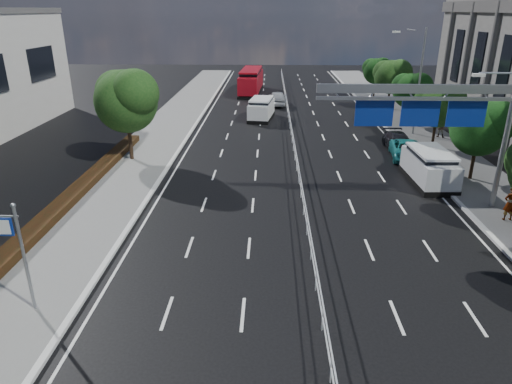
{
  "coord_description": "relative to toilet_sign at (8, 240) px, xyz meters",
  "views": [
    {
      "loc": [
        -1.9,
        -13.79,
        10.39
      ],
      "look_at": [
        -2.5,
        6.06,
        2.4
      ],
      "focal_mm": 32.0,
      "sensor_mm": 36.0,
      "label": 1
    }
  ],
  "objects": [
    {
      "name": "median_fence",
      "position": [
        10.95,
        22.5,
        -2.42
      ],
      "size": [
        0.05,
        85.0,
        1.02
      ],
      "color": "silver",
      "rests_on": "ground"
    },
    {
      "name": "pedestrian_a",
      "position": [
        21.52,
        8.17,
        -1.88
      ],
      "size": [
        0.7,
        0.49,
        1.84
      ],
      "primitive_type": "imported",
      "rotation": [
        0.0,
        0.0,
        3.21
      ],
      "color": "gray",
      "rests_on": "sidewalk_far"
    },
    {
      "name": "far_tree_e",
      "position": [
        22.2,
        21.98,
        0.61
      ],
      "size": [
        3.63,
        3.38,
        5.13
      ],
      "color": "black",
      "rests_on": "ground"
    },
    {
      "name": "parked_car_teal",
      "position": [
        19.25,
        18.98,
        -2.29
      ],
      "size": [
        2.76,
        4.94,
        1.31
      ],
      "primitive_type": "imported",
      "rotation": [
        0.0,
        0.0,
        -0.13
      ],
      "color": "teal",
      "rests_on": "ground"
    },
    {
      "name": "red_bus",
      "position": [
        6.57,
        47.4,
        -1.33
      ],
      "size": [
        3.06,
        10.48,
        3.09
      ],
      "rotation": [
        0.0,
        0.0,
        -0.06
      ],
      "color": "black",
      "rests_on": "ground"
    },
    {
      "name": "near_car_dark",
      "position": [
        5.18,
        52.23,
        -2.25
      ],
      "size": [
        1.77,
        4.29,
        1.38
      ],
      "primitive_type": "imported",
      "rotation": [
        0.0,
        0.0,
        3.22
      ],
      "color": "black",
      "rests_on": "ground"
    },
    {
      "name": "white_minivan",
      "position": [
        8.21,
        31.85,
        -1.91
      ],
      "size": [
        2.74,
        5.09,
        2.11
      ],
      "rotation": [
        0.0,
        0.0,
        -0.14
      ],
      "color": "black",
      "rests_on": "ground"
    },
    {
      "name": "parked_car_dark",
      "position": [
        19.25,
        21.32,
        -2.29
      ],
      "size": [
        1.89,
        4.51,
        1.3
      ],
      "primitive_type": "imported",
      "rotation": [
        0.0,
        0.0,
        0.01
      ],
      "color": "black",
      "rests_on": "ground"
    },
    {
      "name": "kerb_near",
      "position": [
        1.95,
        0.0,
        -2.87
      ],
      "size": [
        0.25,
        140.0,
        0.15
      ],
      "primitive_type": "cube",
      "color": "silver",
      "rests_on": "ground"
    },
    {
      "name": "hedge_near",
      "position": [
        -2.35,
        5.0,
        -2.58
      ],
      "size": [
        1.0,
        36.0,
        0.44
      ],
      "primitive_type": "cube",
      "color": "black",
      "rests_on": "sidewalk_near"
    },
    {
      "name": "near_tree_back",
      "position": [
        -0.99,
        17.97,
        1.67
      ],
      "size": [
        4.84,
        4.51,
        6.69
      ],
      "color": "black",
      "rests_on": "ground"
    },
    {
      "name": "sidewalk_near",
      "position": [
        -0.55,
        0.0,
        -2.87
      ],
      "size": [
        5.0,
        140.0,
        0.14
      ],
      "primitive_type": "cube",
      "color": "slate",
      "rests_on": "ground"
    },
    {
      "name": "ground",
      "position": [
        10.95,
        0.0,
        -2.94
      ],
      "size": [
        160.0,
        160.0,
        0.0
      ],
      "primitive_type": "plane",
      "color": "black",
      "rests_on": "ground"
    },
    {
      "name": "silver_minivan",
      "position": [
        19.25,
        14.0,
        -1.89
      ],
      "size": [
        2.34,
        5.23,
        2.15
      ],
      "rotation": [
        0.0,
        0.0,
        0.03
      ],
      "color": "black",
      "rests_on": "ground"
    },
    {
      "name": "toilet_sign",
      "position": [
        0.0,
        0.0,
        0.0
      ],
      "size": [
        1.62,
        0.18,
        4.34
      ],
      "color": "gray",
      "rests_on": "ground"
    },
    {
      "name": "streetlight_far",
      "position": [
        21.46,
        26.0,
        2.27
      ],
      "size": [
        2.78,
        2.4,
        9.0
      ],
      "color": "gray",
      "rests_on": "ground"
    },
    {
      "name": "far_tree_g",
      "position": [
        22.2,
        36.98,
        0.81
      ],
      "size": [
        3.96,
        3.69,
        5.45
      ],
      "color": "black",
      "rests_on": "ground"
    },
    {
      "name": "near_car_silver",
      "position": [
        9.95,
        39.23,
        -2.14
      ],
      "size": [
        1.91,
        4.74,
        1.61
      ],
      "primitive_type": "imported",
      "rotation": [
        0.0,
        0.0,
        3.14
      ],
      "color": "#ACAEB3",
      "rests_on": "ground"
    },
    {
      "name": "overhead_gantry",
      "position": [
        17.69,
        10.05,
        2.66
      ],
      "size": [
        10.24,
        0.38,
        7.45
      ],
      "color": "gray",
      "rests_on": "ground"
    },
    {
      "name": "pedestrian_b",
      "position": [
        23.71,
        24.9,
        -1.91
      ],
      "size": [
        1.08,
        0.99,
        1.78
      ],
      "primitive_type": "imported",
      "rotation": [
        0.0,
        0.0,
        2.68
      ],
      "color": "gray",
      "rests_on": "sidewalk_far"
    },
    {
      "name": "far_tree_d",
      "position": [
        22.2,
        14.48,
        0.74
      ],
      "size": [
        3.85,
        3.59,
        5.34
      ],
      "color": "black",
      "rests_on": "ground"
    },
    {
      "name": "far_tree_h",
      "position": [
        22.2,
        44.48,
        0.48
      ],
      "size": [
        3.41,
        3.18,
        4.91
      ],
      "color": "black",
      "rests_on": "ground"
    },
    {
      "name": "far_tree_f",
      "position": [
        22.2,
        29.48,
        0.55
      ],
      "size": [
        3.52,
        3.28,
        5.02
      ],
      "color": "black",
      "rests_on": "ground"
    }
  ]
}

